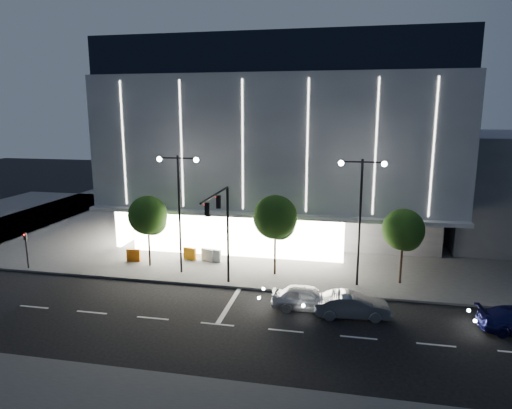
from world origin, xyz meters
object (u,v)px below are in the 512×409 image
at_px(traffic_mast, 222,220).
at_px(barrier_d, 215,255).
at_px(tree_mid, 276,220).
at_px(barrier_a, 133,255).
at_px(barrier_c, 190,254).
at_px(tree_right, 403,232).
at_px(street_lamp_west, 179,197).
at_px(car_lead, 307,298).
at_px(street_lamp_east, 361,204).
at_px(ped_signal_far, 26,247).
at_px(barrier_b, 207,255).
at_px(car_second, 352,305).
at_px(tree_left, 148,217).

xyz_separation_m(traffic_mast, barrier_d, (-2.24, 5.59, -4.38)).
relative_size(traffic_mast, tree_mid, 1.15).
bearing_deg(barrier_a, barrier_c, 11.72).
bearing_deg(tree_right, barrier_d, 172.39).
xyz_separation_m(traffic_mast, street_lamp_west, (-4.00, 2.66, 0.93)).
xyz_separation_m(car_lead, barrier_c, (-10.29, 7.38, -0.11)).
height_order(street_lamp_east, ped_signal_far, street_lamp_east).
xyz_separation_m(street_lamp_east, barrier_b, (-11.88, 2.98, -5.31)).
distance_m(car_second, barrier_d, 13.42).
xyz_separation_m(ped_signal_far, tree_mid, (19.03, 2.52, 2.45)).
height_order(car_second, barrier_c, car_second).
height_order(barrier_b, barrier_d, same).
bearing_deg(tree_right, tree_left, 180.00).
height_order(tree_left, car_lead, tree_left).
distance_m(street_lamp_east, barrier_b, 13.35).
distance_m(ped_signal_far, car_lead, 22.12).
height_order(street_lamp_west, car_second, street_lamp_west).
distance_m(street_lamp_west, ped_signal_far, 12.76).
bearing_deg(traffic_mast, tree_right, 17.02).
height_order(traffic_mast, street_lamp_west, street_lamp_west).
relative_size(tree_left, tree_right, 1.04).
bearing_deg(barrier_d, tree_left, -143.13).
xyz_separation_m(car_lead, car_second, (2.72, -0.55, -0.02)).
bearing_deg(street_lamp_east, car_lead, -125.18).
relative_size(street_lamp_west, tree_mid, 1.46).
relative_size(street_lamp_west, barrier_b, 8.18).
xyz_separation_m(traffic_mast, tree_mid, (3.03, 3.68, -0.69)).
bearing_deg(tree_mid, barrier_d, 160.11).
height_order(street_lamp_east, barrier_c, street_lamp_east).
xyz_separation_m(tree_mid, tree_right, (9.00, -0.00, -0.45)).
distance_m(street_lamp_west, barrier_a, 7.30).
relative_size(tree_mid, barrier_d, 5.59).
height_order(tree_mid, barrier_a, tree_mid).
relative_size(tree_mid, car_lead, 1.38).
distance_m(ped_signal_far, barrier_c, 12.51).
height_order(ped_signal_far, car_lead, ped_signal_far).
height_order(ped_signal_far, car_second, ped_signal_far).
height_order(barrier_a, barrier_d, same).
distance_m(car_second, barrier_b, 13.97).
relative_size(tree_right, barrier_d, 5.01).
bearing_deg(traffic_mast, street_lamp_west, 146.35).
height_order(tree_mid, car_lead, tree_mid).
distance_m(ped_signal_far, barrier_b, 13.92).
bearing_deg(car_lead, street_lamp_west, 62.98).
bearing_deg(street_lamp_west, street_lamp_east, 0.00).
bearing_deg(car_second, barrier_b, 48.98).
distance_m(car_lead, barrier_a, 15.84).
bearing_deg(tree_mid, traffic_mast, -129.42).
height_order(car_lead, barrier_a, car_lead).
bearing_deg(barrier_b, street_lamp_west, -88.18).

